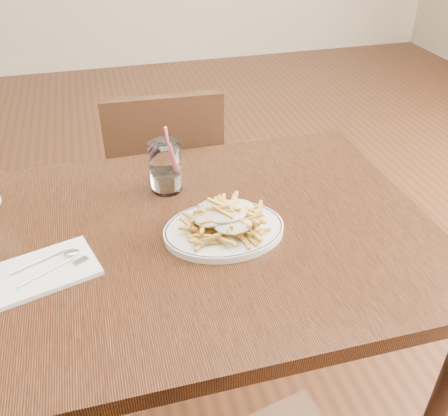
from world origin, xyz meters
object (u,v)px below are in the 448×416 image
object	(u,v)px
chair_far	(166,182)
water_glass	(166,170)
table	(176,261)
loaded_fries	(224,215)
fries_plate	(224,230)

from	to	relation	value
chair_far	water_glass	bearing A→B (deg)	-97.12
water_glass	table	bearing A→B (deg)	-95.10
table	loaded_fries	size ratio (longest dim) A/B	5.84
fries_plate	water_glass	distance (m)	0.25
table	chair_far	distance (m)	0.71
fries_plate	water_glass	bearing A→B (deg)	112.46
table	loaded_fries	world-z (taller)	loaded_fries
chair_far	loaded_fries	world-z (taller)	chair_far
loaded_fries	water_glass	world-z (taller)	water_glass
table	fries_plate	world-z (taller)	fries_plate
fries_plate	water_glass	xyz separation A→B (m)	(-0.09, 0.22, 0.05)
water_glass	fries_plate	bearing A→B (deg)	-67.54
table	chair_far	size ratio (longest dim) A/B	1.41
table	water_glass	world-z (taller)	water_glass
water_glass	chair_far	bearing A→B (deg)	82.88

